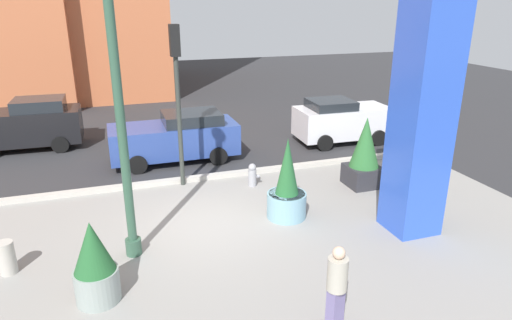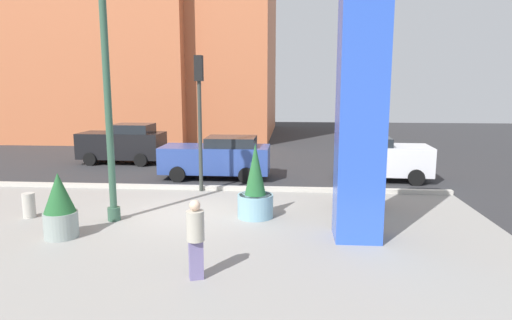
{
  "view_description": "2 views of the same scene",
  "coord_description": "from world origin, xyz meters",
  "px_view_note": "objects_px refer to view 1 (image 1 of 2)",
  "views": [
    {
      "loc": [
        -2.15,
        -10.44,
        5.59
      ],
      "look_at": [
        1.66,
        0.89,
        1.32
      ],
      "focal_mm": 31.65,
      "sensor_mm": 36.0,
      "label": 1
    },
    {
      "loc": [
        3.2,
        -13.03,
        3.92
      ],
      "look_at": [
        2.07,
        1.03,
        1.52
      ],
      "focal_mm": 31.33,
      "sensor_mm": 36.0,
      "label": 2
    }
  ],
  "objects_px": {
    "lamp_post": "(119,101)",
    "art_pillar_blue": "(423,109)",
    "concrete_bollard": "(7,258)",
    "car_intersection": "(341,120)",
    "potted_plant_near_left": "(95,264)",
    "potted_plant_near_right": "(287,189)",
    "car_curb_west": "(27,124)",
    "potted_plant_curbside": "(365,154)",
    "pedestrian_on_sidewalk": "(337,284)",
    "fire_hydrant": "(252,175)",
    "traffic_light_far_side": "(177,81)",
    "car_far_lane": "(176,137)"
  },
  "relations": [
    {
      "from": "art_pillar_blue",
      "to": "fire_hydrant",
      "type": "height_order",
      "value": "art_pillar_blue"
    },
    {
      "from": "fire_hydrant",
      "to": "car_curb_west",
      "type": "xyz_separation_m",
      "value": [
        -7.17,
        6.43,
        0.61
      ]
    },
    {
      "from": "traffic_light_far_side",
      "to": "potted_plant_curbside",
      "type": "bearing_deg",
      "value": -19.04
    },
    {
      "from": "traffic_light_far_side",
      "to": "car_far_lane",
      "type": "height_order",
      "value": "traffic_light_far_side"
    },
    {
      "from": "potted_plant_near_left",
      "to": "car_curb_west",
      "type": "bearing_deg",
      "value": 102.9
    },
    {
      "from": "potted_plant_curbside",
      "to": "pedestrian_on_sidewalk",
      "type": "xyz_separation_m",
      "value": [
        -3.98,
        -5.64,
        -0.13
      ]
    },
    {
      "from": "lamp_post",
      "to": "pedestrian_on_sidewalk",
      "type": "xyz_separation_m",
      "value": [
        3.22,
        -3.71,
        -2.7
      ]
    },
    {
      "from": "lamp_post",
      "to": "art_pillar_blue",
      "type": "distance_m",
      "value": 6.9
    },
    {
      "from": "art_pillar_blue",
      "to": "potted_plant_curbside",
      "type": "relative_size",
      "value": 2.83
    },
    {
      "from": "art_pillar_blue",
      "to": "car_intersection",
      "type": "distance_m",
      "value": 7.88
    },
    {
      "from": "potted_plant_curbside",
      "to": "fire_hydrant",
      "type": "distance_m",
      "value": 3.56
    },
    {
      "from": "potted_plant_near_left",
      "to": "traffic_light_far_side",
      "type": "height_order",
      "value": "traffic_light_far_side"
    },
    {
      "from": "art_pillar_blue",
      "to": "potted_plant_near_right",
      "type": "relative_size",
      "value": 2.82
    },
    {
      "from": "car_intersection",
      "to": "potted_plant_curbside",
      "type": "bearing_deg",
      "value": -110.0
    },
    {
      "from": "potted_plant_near_left",
      "to": "car_intersection",
      "type": "height_order",
      "value": "car_intersection"
    },
    {
      "from": "car_far_lane",
      "to": "potted_plant_curbside",
      "type": "bearing_deg",
      "value": -39.42
    },
    {
      "from": "potted_plant_near_right",
      "to": "concrete_bollard",
      "type": "height_order",
      "value": "potted_plant_near_right"
    },
    {
      "from": "lamp_post",
      "to": "car_intersection",
      "type": "height_order",
      "value": "lamp_post"
    },
    {
      "from": "potted_plant_near_left",
      "to": "fire_hydrant",
      "type": "bearing_deg",
      "value": 44.2
    },
    {
      "from": "lamp_post",
      "to": "art_pillar_blue",
      "type": "height_order",
      "value": "lamp_post"
    },
    {
      "from": "potted_plant_curbside",
      "to": "pedestrian_on_sidewalk",
      "type": "bearing_deg",
      "value": -125.19
    },
    {
      "from": "lamp_post",
      "to": "fire_hydrant",
      "type": "bearing_deg",
      "value": 37.77
    },
    {
      "from": "potted_plant_curbside",
      "to": "lamp_post",
      "type": "bearing_deg",
      "value": -164.94
    },
    {
      "from": "lamp_post",
      "to": "pedestrian_on_sidewalk",
      "type": "relative_size",
      "value": 4.46
    },
    {
      "from": "art_pillar_blue",
      "to": "pedestrian_on_sidewalk",
      "type": "bearing_deg",
      "value": -142.55
    },
    {
      "from": "art_pillar_blue",
      "to": "car_curb_west",
      "type": "xyz_separation_m",
      "value": [
        -10.11,
        10.39,
        -2.16
      ]
    },
    {
      "from": "lamp_post",
      "to": "potted_plant_near_right",
      "type": "xyz_separation_m",
      "value": [
        4.07,
        0.65,
        -2.79
      ]
    },
    {
      "from": "potted_plant_near_right",
      "to": "car_intersection",
      "type": "xyz_separation_m",
      "value": [
        4.73,
        5.69,
        0.09
      ]
    },
    {
      "from": "potted_plant_near_right",
      "to": "potted_plant_near_left",
      "type": "bearing_deg",
      "value": -155.87
    },
    {
      "from": "concrete_bollard",
      "to": "potted_plant_near_left",
      "type": "bearing_deg",
      "value": -41.06
    },
    {
      "from": "car_intersection",
      "to": "car_curb_west",
      "type": "bearing_deg",
      "value": 165.65
    },
    {
      "from": "potted_plant_near_right",
      "to": "car_intersection",
      "type": "distance_m",
      "value": 7.4
    },
    {
      "from": "concrete_bollard",
      "to": "car_intersection",
      "type": "xyz_separation_m",
      "value": [
        11.43,
        6.26,
        0.54
      ]
    },
    {
      "from": "traffic_light_far_side",
      "to": "pedestrian_on_sidewalk",
      "type": "distance_m",
      "value": 8.01
    },
    {
      "from": "potted_plant_curbside",
      "to": "traffic_light_far_side",
      "type": "relative_size",
      "value": 0.45
    },
    {
      "from": "car_far_lane",
      "to": "potted_plant_near_left",
      "type": "bearing_deg",
      "value": -109.89
    },
    {
      "from": "car_curb_west",
      "to": "potted_plant_near_right",
      "type": "bearing_deg",
      "value": -50.01
    },
    {
      "from": "art_pillar_blue",
      "to": "car_curb_west",
      "type": "height_order",
      "value": "art_pillar_blue"
    },
    {
      "from": "lamp_post",
      "to": "art_pillar_blue",
      "type": "xyz_separation_m",
      "value": [
        6.81,
        -0.96,
        -0.47
      ]
    },
    {
      "from": "lamp_post",
      "to": "traffic_light_far_side",
      "type": "distance_m",
      "value": 4.22
    },
    {
      "from": "fire_hydrant",
      "to": "concrete_bollard",
      "type": "xyz_separation_m",
      "value": [
        -6.5,
        -2.93,
        0.01
      ]
    },
    {
      "from": "lamp_post",
      "to": "car_intersection",
      "type": "xyz_separation_m",
      "value": [
        8.8,
        6.34,
        -2.7
      ]
    },
    {
      "from": "potted_plant_near_right",
      "to": "car_curb_west",
      "type": "bearing_deg",
      "value": 129.99
    },
    {
      "from": "pedestrian_on_sidewalk",
      "to": "car_intersection",
      "type": "bearing_deg",
      "value": 60.94
    },
    {
      "from": "traffic_light_far_side",
      "to": "potted_plant_near_right",
      "type": "bearing_deg",
      "value": -54.2
    },
    {
      "from": "potted_plant_near_right",
      "to": "pedestrian_on_sidewalk",
      "type": "distance_m",
      "value": 4.44
    },
    {
      "from": "car_far_lane",
      "to": "concrete_bollard",
      "type": "bearing_deg",
      "value": -127.11
    },
    {
      "from": "potted_plant_curbside",
      "to": "traffic_light_far_side",
      "type": "height_order",
      "value": "traffic_light_far_side"
    },
    {
      "from": "potted_plant_curbside",
      "to": "concrete_bollard",
      "type": "bearing_deg",
      "value": -169.26
    },
    {
      "from": "concrete_bollard",
      "to": "pedestrian_on_sidewalk",
      "type": "xyz_separation_m",
      "value": [
        5.85,
        -3.78,
        0.55
      ]
    }
  ]
}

